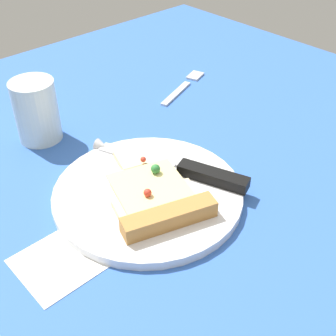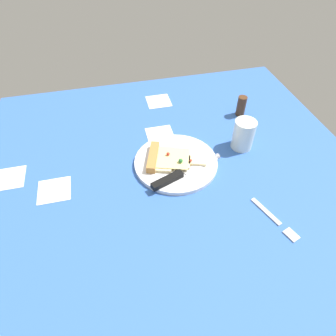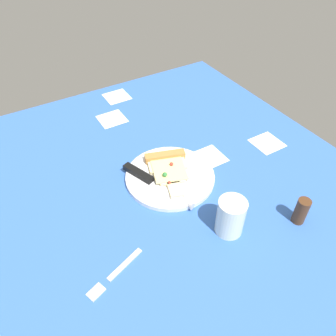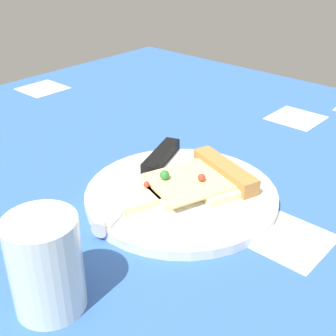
% 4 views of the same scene
% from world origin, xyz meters
% --- Properties ---
extents(ground_plane, '(1.14, 1.14, 0.03)m').
position_xyz_m(ground_plane, '(0.00, -0.00, -0.01)').
color(ground_plane, '#3360B7').
rests_on(ground_plane, ground).
extents(plate, '(0.25, 0.25, 0.01)m').
position_xyz_m(plate, '(-0.01, -0.05, 0.01)').
color(plate, silver).
rests_on(plate, ground_plane).
extents(pizza_slice, '(0.19, 0.14, 0.03)m').
position_xyz_m(pizza_slice, '(0.01, -0.06, 0.02)').
color(pizza_slice, beige).
rests_on(pizza_slice, plate).
extents(knife, '(0.23, 0.10, 0.02)m').
position_xyz_m(knife, '(-0.01, 0.01, 0.02)').
color(knife, silver).
rests_on(knife, plate).
extents(drinking_glass, '(0.07, 0.07, 0.10)m').
position_xyz_m(drinking_glass, '(-0.24, -0.08, 0.05)').
color(drinking_glass, silver).
rests_on(drinking_glass, ground_plane).
extents(fork, '(0.07, 0.15, 0.01)m').
position_xyz_m(fork, '(-0.21, 0.22, 0.00)').
color(fork, silver).
rests_on(fork, ground_plane).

